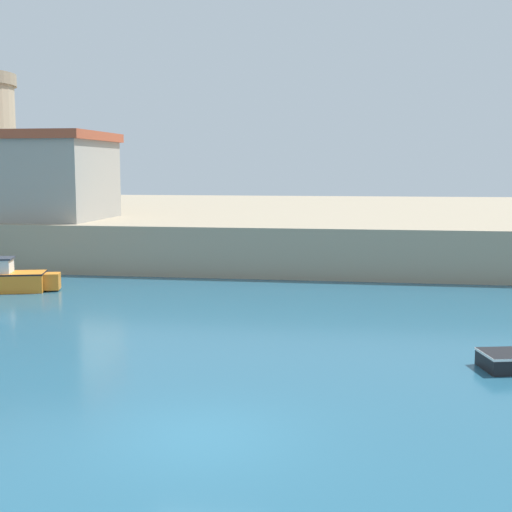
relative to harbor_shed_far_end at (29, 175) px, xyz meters
name	(u,v)px	position (x,y,z in m)	size (l,w,h in m)	color
ground_plane	(201,437)	(16.00, -25.09, -5.08)	(200.00, 200.00, 0.00)	#235670
quay_seawall	(322,223)	(16.00, 15.72, -3.80)	(120.00, 40.00, 2.57)	gray
harbor_shed_far_end	(29,175)	(0.00, 0.00, 0.00)	(8.97, 7.28, 4.99)	gray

